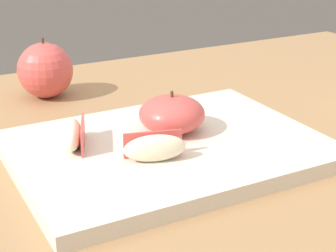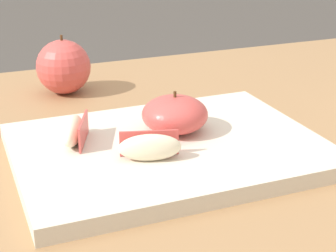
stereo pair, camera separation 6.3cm
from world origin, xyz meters
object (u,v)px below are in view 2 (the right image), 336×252
Objects in this scene: cutting_board at (168,149)px; apple_half_skin_up at (175,114)px; apple_wedge_back at (74,131)px; apple_wedge_near_knife at (150,147)px; whole_apple_pink_lady at (62,67)px.

apple_half_skin_up is at bearing 53.73° from cutting_board.
apple_wedge_back is at bearing 174.38° from apple_half_skin_up.
apple_wedge_near_knife is at bearing -134.13° from cutting_board.
whole_apple_pink_lady is at bearing 102.97° from cutting_board.
apple_half_skin_up is at bearing 48.95° from apple_wedge_near_knife.
apple_half_skin_up is 0.12m from apple_wedge_back.
apple_wedge_back is 0.78× the size of whole_apple_pink_lady.
apple_wedge_near_knife is (-0.06, -0.06, -0.01)m from apple_half_skin_up.
apple_wedge_near_knife is 0.32m from whole_apple_pink_lady.
apple_half_skin_up reaches higher than cutting_board.
apple_half_skin_up reaches higher than apple_wedge_near_knife.
apple_half_skin_up is 1.12× the size of apple_wedge_near_knife.
whole_apple_pink_lady is at bearing 95.10° from apple_wedge_near_knife.
cutting_board is 3.81× the size of whole_apple_pink_lady.
apple_wedge_near_knife is at bearing -49.34° from apple_wedge_back.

